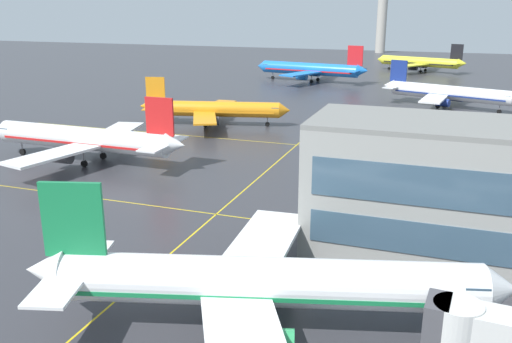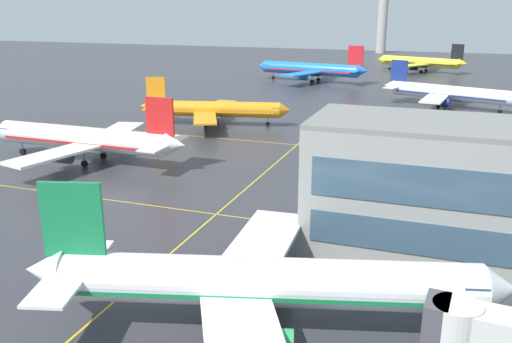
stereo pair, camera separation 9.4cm
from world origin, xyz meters
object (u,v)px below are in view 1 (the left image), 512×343
(airliner_second_row, at_px, (85,139))
(control_tower, at_px, (382,12))
(airliner_far_left_stand, at_px, (448,93))
(airliner_far_right_stand, at_px, (311,69))
(airliner_third_row, at_px, (213,109))
(airliner_distant_taxiway, at_px, (420,62))
(airliner_front_gate, at_px, (263,282))

(airliner_second_row, bearing_deg, control_tower, 85.81)
(airliner_far_left_stand, height_order, control_tower, control_tower)
(airliner_far_left_stand, distance_m, airliner_far_right_stand, 57.01)
(airliner_third_row, bearing_deg, airliner_far_right_stand, 87.96)
(airliner_far_left_stand, bearing_deg, airliner_third_row, -140.28)
(airliner_third_row, relative_size, airliner_far_right_stand, 0.81)
(airliner_distant_taxiway, height_order, control_tower, control_tower)
(airliner_front_gate, distance_m, airliner_far_left_stand, 109.82)
(control_tower, bearing_deg, airliner_far_right_stand, -92.98)
(airliner_second_row, bearing_deg, airliner_distant_taxiway, 73.92)
(airliner_far_right_stand, bearing_deg, airliner_front_gate, -77.33)
(airliner_second_row, height_order, airliner_far_left_stand, airliner_second_row)
(airliner_front_gate, xyz_separation_m, airliner_distant_taxiway, (0.22, 187.14, -0.32))
(airliner_far_left_stand, height_order, airliner_distant_taxiway, airliner_distant_taxiway)
(airliner_third_row, bearing_deg, control_tower, 87.37)
(airliner_second_row, distance_m, control_tower, 236.81)
(airliner_second_row, height_order, airliner_far_right_stand, airliner_far_right_stand)
(airliner_far_right_stand, relative_size, control_tower, 1.09)
(airliner_far_left_stand, bearing_deg, airliner_second_row, -127.10)
(airliner_second_row, height_order, airliner_third_row, airliner_second_row)
(airliner_front_gate, relative_size, airliner_far_right_stand, 0.95)
(airliner_front_gate, relative_size, airliner_distant_taxiway, 1.10)
(airliner_far_left_stand, distance_m, control_tower, 168.01)
(airliner_front_gate, bearing_deg, airliner_distant_taxiway, 89.93)
(control_tower, bearing_deg, airliner_front_gate, -84.54)
(airliner_second_row, distance_m, airliner_far_right_stand, 109.08)
(airliner_second_row, bearing_deg, airliner_front_gate, -40.09)
(airliner_third_row, bearing_deg, airliner_far_left_stand, 39.72)
(airliner_far_right_stand, height_order, control_tower, control_tower)
(airliner_third_row, bearing_deg, airliner_distant_taxiway, 73.14)
(airliner_front_gate, height_order, airliner_third_row, airliner_front_gate)
(airliner_second_row, bearing_deg, airliner_far_right_stand, 84.39)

